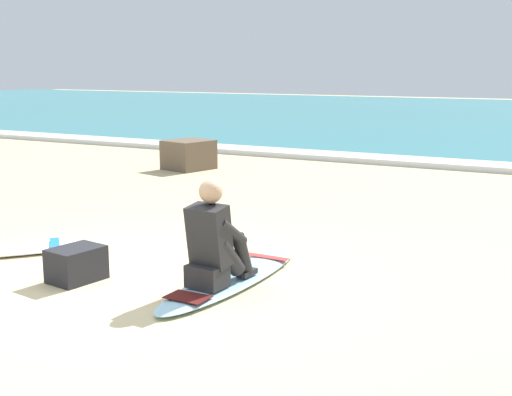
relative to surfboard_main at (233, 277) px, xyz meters
name	(u,v)px	position (x,y,z in m)	size (l,w,h in m)	color
ground_plane	(123,286)	(-0.83, -0.60, -0.04)	(80.00, 80.00, 0.00)	beige
sea	(508,118)	(-0.83, 22.14, 0.01)	(80.00, 28.00, 0.10)	teal
breaking_foam	(405,161)	(-0.83, 8.44, 0.02)	(80.00, 0.90, 0.11)	white
surfboard_main	(233,277)	(0.00, 0.00, 0.00)	(0.55, 2.34, 0.08)	#9ED1E5
surfer_seated	(215,244)	(0.00, -0.32, 0.40)	(0.39, 0.72, 0.95)	#232326
shoreline_rock	(189,155)	(-4.33, 5.66, 0.25)	(0.77, 0.83, 0.57)	brown
beach_bag	(76,264)	(-1.30, -0.69, 0.12)	(0.36, 0.48, 0.32)	#232328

